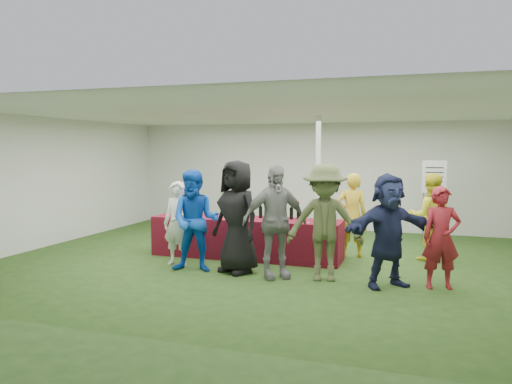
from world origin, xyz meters
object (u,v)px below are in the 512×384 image
(dump_bucket, at_px, (330,219))
(customer_4, at_px, (325,223))
(serving_table, at_px, (246,238))
(wine_list_sign, at_px, (434,183))
(customer_2, at_px, (237,217))
(staff_back, at_px, (430,217))
(customer_0, at_px, (178,223))
(customer_5, at_px, (388,230))
(staff_pourer, at_px, (352,215))
(customer_3, at_px, (275,221))
(customer_6, at_px, (441,238))
(customer_1, at_px, (195,221))

(dump_bucket, xyz_separation_m, customer_4, (0.08, -0.93, 0.07))
(serving_table, bearing_deg, wine_list_sign, 37.43)
(customer_2, bearing_deg, staff_back, 58.28)
(customer_2, bearing_deg, customer_0, -162.06)
(customer_4, relative_size, customer_5, 1.07)
(serving_table, height_order, staff_pourer, staff_pourer)
(customer_3, bearing_deg, wine_list_sign, 21.55)
(customer_0, bearing_deg, customer_4, 0.48)
(serving_table, relative_size, customer_0, 2.42)
(staff_pourer, bearing_deg, customer_0, 13.21)
(customer_2, distance_m, customer_6, 3.18)
(customer_4, height_order, customer_6, customer_4)
(customer_1, distance_m, customer_5, 3.12)
(staff_pourer, relative_size, customer_5, 0.94)
(customer_0, distance_m, customer_4, 2.66)
(customer_2, relative_size, customer_5, 1.10)
(wine_list_sign, bearing_deg, customer_2, -130.29)
(customer_0, distance_m, customer_2, 1.20)
(wine_list_sign, height_order, customer_0, wine_list_sign)
(customer_0, distance_m, customer_1, 0.58)
(customer_4, bearing_deg, customer_2, 167.56)
(customer_6, bearing_deg, customer_2, 166.51)
(customer_5, distance_m, customer_6, 0.77)
(dump_bucket, height_order, customer_1, customer_1)
(staff_back, xyz_separation_m, customer_6, (0.13, -1.91, -0.05))
(serving_table, height_order, customer_4, customer_4)
(serving_table, bearing_deg, customer_3, -53.27)
(staff_back, bearing_deg, customer_4, 41.63)
(staff_pourer, bearing_deg, customer_1, 22.71)
(wine_list_sign, bearing_deg, staff_back, -92.87)
(customer_0, xyz_separation_m, customer_5, (3.61, -0.26, 0.11))
(customer_5, bearing_deg, dump_bucket, 98.88)
(customer_0, xyz_separation_m, customer_1, (0.49, -0.29, 0.11))
(staff_pourer, height_order, customer_4, customer_4)
(customer_1, bearing_deg, serving_table, 59.76)
(customer_6, bearing_deg, dump_bucket, 140.41)
(staff_back, relative_size, customer_3, 0.89)
(customer_3, bearing_deg, dump_bucket, 19.67)
(customer_5, xyz_separation_m, customer_6, (0.74, 0.17, -0.10))
(customer_0, bearing_deg, staff_back, 27.96)
(wine_list_sign, relative_size, customer_1, 1.06)
(wine_list_sign, xyz_separation_m, customer_2, (-3.13, -3.69, -0.38))
(wine_list_sign, xyz_separation_m, staff_back, (-0.09, -1.72, -0.51))
(staff_back, xyz_separation_m, customer_0, (-4.22, -1.82, -0.06))
(wine_list_sign, height_order, customer_4, customer_4)
(customer_2, bearing_deg, customer_3, 14.58)
(customer_0, height_order, customer_6, customer_6)
(dump_bucket, xyz_separation_m, customer_0, (-2.57, -0.74, -0.10))
(customer_0, distance_m, customer_6, 4.35)
(dump_bucket, distance_m, customer_2, 1.66)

